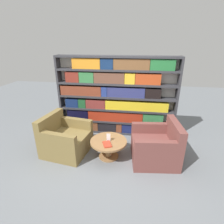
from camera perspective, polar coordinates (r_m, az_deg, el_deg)
name	(u,v)px	position (r m, az deg, el deg)	size (l,w,h in m)	color
ground_plane	(108,160)	(3.80, -1.18, -15.44)	(14.00, 14.00, 0.00)	slate
bookshelf	(116,97)	(4.47, 1.24, 4.79)	(2.99, 0.30, 2.01)	silver
armchair_left	(65,140)	(4.03, -15.03, -8.73)	(1.02, 1.00, 0.85)	olive
armchair_right	(156,147)	(3.76, 14.21, -11.02)	(0.98, 0.97, 0.85)	brown
coffee_table	(109,145)	(3.74, -1.11, -10.78)	(0.76, 0.76, 0.40)	olive
table_sign	(109,138)	(3.64, -1.13, -8.40)	(0.08, 0.06, 0.16)	black
stray_book	(107,144)	(3.54, -1.61, -10.48)	(0.23, 0.27, 0.02)	#B73823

